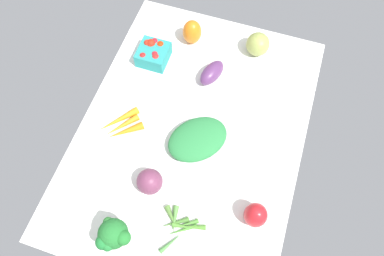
# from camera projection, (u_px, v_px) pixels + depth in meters

# --- Properties ---
(tablecloth) EXTENTS (1.04, 0.76, 0.02)m
(tablecloth) POSITION_uv_depth(u_px,v_px,m) (192.00, 132.00, 1.29)
(tablecloth) COLOR white
(tablecloth) RESTS_ON ground
(broccoli_head) EXTENTS (0.10, 0.10, 0.12)m
(broccoli_head) POSITION_uv_depth(u_px,v_px,m) (114.00, 235.00, 1.04)
(broccoli_head) COLOR #98BD81
(broccoli_head) RESTS_ON tablecloth
(red_onion_near_basket) EXTENTS (0.08, 0.08, 0.08)m
(red_onion_near_basket) POSITION_uv_depth(u_px,v_px,m) (150.00, 182.00, 1.15)
(red_onion_near_basket) COLOR #723653
(red_onion_near_basket) RESTS_ON tablecloth
(eggplant) EXTENTS (0.13, 0.10, 0.06)m
(eggplant) POSITION_uv_depth(u_px,v_px,m) (213.00, 73.00, 1.35)
(eggplant) COLOR #5B3164
(eggplant) RESTS_ON tablecloth
(bell_pepper_red) EXTENTS (0.08, 0.08, 0.09)m
(bell_pepper_red) POSITION_uv_depth(u_px,v_px,m) (256.00, 215.00, 1.10)
(bell_pepper_red) COLOR red
(bell_pepper_red) RESTS_ON tablecloth
(heirloom_tomato_green) EXTENTS (0.09, 0.09, 0.09)m
(heirloom_tomato_green) POSITION_uv_depth(u_px,v_px,m) (258.00, 44.00, 1.39)
(heirloom_tomato_green) COLOR #98A450
(heirloom_tomato_green) RESTS_ON tablecloth
(carrot_bunch) EXTENTS (0.15, 0.16, 0.03)m
(carrot_bunch) POSITION_uv_depth(u_px,v_px,m) (122.00, 125.00, 1.27)
(carrot_bunch) COLOR orange
(carrot_bunch) RESTS_ON tablecloth
(okra_pile) EXTENTS (0.15, 0.14, 0.02)m
(okra_pile) POSITION_uv_depth(u_px,v_px,m) (179.00, 225.00, 1.13)
(okra_pile) COLOR #478C30
(okra_pile) RESTS_ON tablecloth
(leafy_greens_clump) EXTENTS (0.26, 0.25, 0.06)m
(leafy_greens_clump) POSITION_uv_depth(u_px,v_px,m) (198.00, 139.00, 1.23)
(leafy_greens_clump) COLOR #2C8141
(leafy_greens_clump) RESTS_ON tablecloth
(bell_pepper_orange) EXTENTS (0.08, 0.08, 0.10)m
(bell_pepper_orange) POSITION_uv_depth(u_px,v_px,m) (192.00, 32.00, 1.41)
(bell_pepper_orange) COLOR orange
(bell_pepper_orange) RESTS_ON tablecloth
(berry_basket) EXTENTS (0.11, 0.11, 0.07)m
(berry_basket) POSITION_uv_depth(u_px,v_px,m) (153.00, 53.00, 1.39)
(berry_basket) COLOR teal
(berry_basket) RESTS_ON tablecloth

